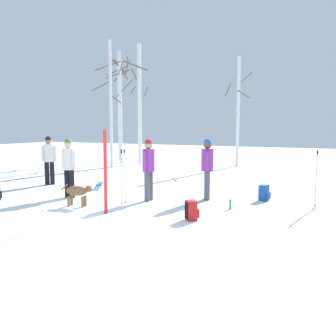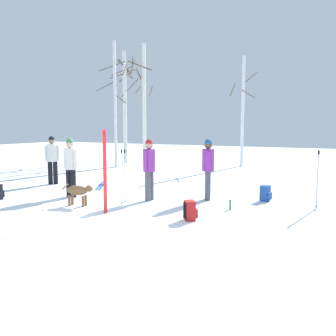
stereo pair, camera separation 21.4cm
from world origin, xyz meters
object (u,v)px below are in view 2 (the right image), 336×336
Objects in this scene: ski_poles_0 at (317,178)px; birch_tree_3 at (144,103)px; ski_poles_1 at (123,175)px; person_3 at (208,165)px; person_2 at (149,166)px; water_bottle_0 at (230,205)px; ski_pair_lying_0 at (101,185)px; dog at (79,191)px; backpack_1 at (190,211)px; birch_tree_2 at (115,103)px; birch_tree_1 at (125,108)px; person_0 at (70,164)px; birch_tree_0 at (125,103)px; person_1 at (52,157)px; backpack_2 at (265,193)px; birch_tree_4 at (243,110)px; ski_pair_planted_0 at (105,172)px.

birch_tree_3 reaches higher than ski_poles_0.
person_3 is at bearing 42.94° from ski_poles_1.
person_2 is 2.50m from water_bottle_0.
ski_pair_lying_0 is at bearing 164.32° from water_bottle_0.
dog is 3.14m from backpack_1.
birch_tree_2 is (-5.18, 7.01, 2.44)m from ski_poles_1.
person_2 is 1.16× the size of ski_poles_1.
person_0 is at bearing -66.11° from birch_tree_1.
person_2 is 0.30× the size of birch_tree_1.
person_0 is at bearing -72.36° from birch_tree_3.
person_3 is 0.26× the size of birch_tree_0.
dog is at bearing -156.72° from ski_poles_0.
person_2 is at bearing -48.48° from birch_tree_2.
person_1 is 6.74× the size of water_bottle_0.
birch_tree_0 reaches higher than birch_tree_3.
backpack_2 is 9.01m from birch_tree_4.
ski_pair_planted_0 is at bearing -147.49° from water_bottle_0.
person_1 is at bearing -84.68° from birch_tree_3.
birch_tree_1 is at bearing 123.20° from ski_poles_1.
birch_tree_2 is (-2.78, 4.86, 3.21)m from ski_pair_lying_0.
ski_poles_1 is at bearing -164.74° from water_bottle_0.
birch_tree_1 is at bearing 116.90° from ski_pair_lying_0.
person_1 reaches higher than ski_pair_lying_0.
backpack_1 is at bearing -49.99° from birch_tree_1.
backpack_2 is 0.07× the size of birch_tree_0.
birch_tree_3 reaches higher than birch_tree_1.
birch_tree_4 is (0.38, 10.30, 2.09)m from ski_poles_1.
birch_tree_4 is at bearing 116.16° from ski_poles_0.
dog is 0.14× the size of birch_tree_3.
ski_pair_planted_0 reaches higher than person_3.
dog is 2.01× the size of backpack_1.
person_1 reaches higher than ski_poles_0.
water_bottle_0 is (0.51, 1.34, -0.09)m from backpack_1.
ski_poles_1 is at bearing -137.06° from person_3.
ski_pair_lying_0 is 5.65m from backpack_2.
person_3 is at bearing -0.41° from person_1.
ski_pair_lying_0 is at bearing 148.84° from backpack_1.
birch_tree_4 reaches higher than person_2.
birch_tree_2 is at bearing 115.22° from person_0.
ski_pair_planted_0 reaches higher than ski_pair_lying_0.
backpack_2 is at bearing 25.57° from person_2.
backpack_2 is 11.23m from birch_tree_3.
birch_tree_0 reaches higher than person_1.
birch_tree_1 reaches higher than backpack_1.
ski_poles_0 is (5.55, 2.39, 0.40)m from dog.
dog is at bearing -159.69° from water_bottle_0.
dog is 0.60× the size of ski_poles_0.
birch_tree_1 reaches higher than person_3.
birch_tree_1 is (-1.68, 7.26, 2.08)m from person_1.
person_1 is 4.97m from ski_pair_planted_0.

